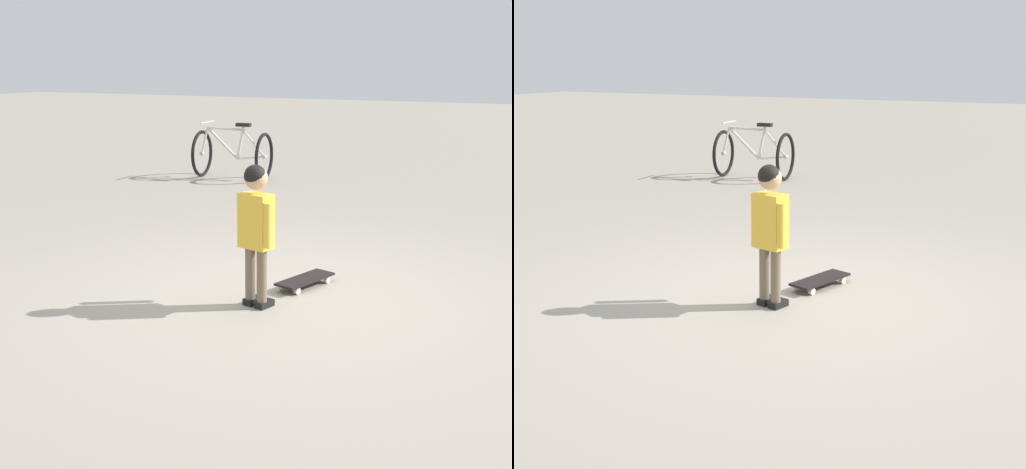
{
  "view_description": "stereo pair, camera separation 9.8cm",
  "coord_description": "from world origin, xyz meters",
  "views": [
    {
      "loc": [
        -2.06,
        4.78,
        1.8
      ],
      "look_at": [
        0.11,
        0.25,
        0.55
      ],
      "focal_mm": 50.24,
      "sensor_mm": 36.0,
      "label": 1
    },
    {
      "loc": [
        -2.15,
        4.74,
        1.8
      ],
      "look_at": [
        0.11,
        0.25,
        0.55
      ],
      "focal_mm": 50.24,
      "sensor_mm": 36.0,
      "label": 2
    }
  ],
  "objects": [
    {
      "name": "bicycle_far",
      "position": [
        2.91,
        -4.79,
        0.38
      ],
      "size": [
        1.12,
        0.79,
        0.85
      ],
      "color": "black",
      "rests_on": "ground"
    },
    {
      "name": "skateboard",
      "position": [
        -0.05,
        -0.34,
        0.06
      ],
      "size": [
        0.34,
        0.59,
        0.07
      ],
      "color": "black",
      "rests_on": "ground"
    },
    {
      "name": "ground_plane",
      "position": [
        0.0,
        0.0,
        0.0
      ],
      "size": [
        50.0,
        50.0,
        0.0
      ],
      "primitive_type": "plane",
      "color": "#9E9384"
    },
    {
      "name": "child_person",
      "position": [
        0.11,
        0.25,
        0.66
      ],
      "size": [
        0.32,
        0.29,
        1.06
      ],
      "color": "brown",
      "rests_on": "ground"
    }
  ]
}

